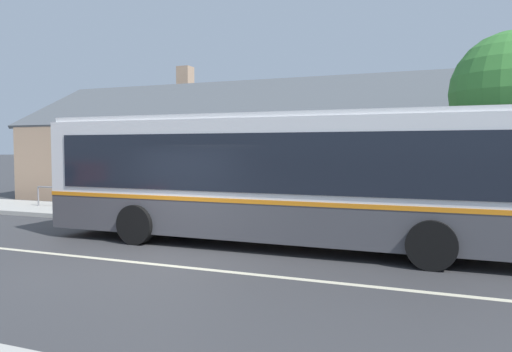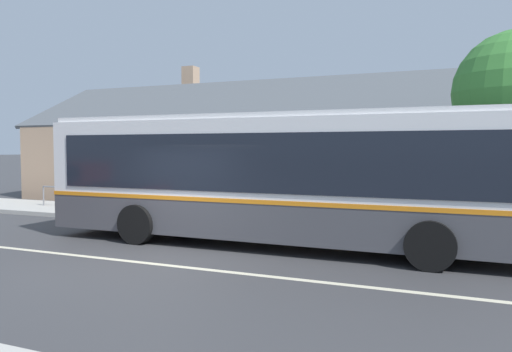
{
  "view_description": "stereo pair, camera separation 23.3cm",
  "coord_description": "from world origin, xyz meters",
  "px_view_note": "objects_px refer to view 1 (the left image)",
  "views": [
    {
      "loc": [
        6.03,
        -8.68,
        2.41
      ],
      "look_at": [
        1.42,
        2.65,
        1.73
      ],
      "focal_mm": 35.0,
      "sensor_mm": 36.0,
      "label": 1
    },
    {
      "loc": [
        6.25,
        -8.59,
        2.41
      ],
      "look_at": [
        1.42,
        2.65,
        1.73
      ],
      "focal_mm": 35.0,
      "sensor_mm": 36.0,
      "label": 2
    }
  ],
  "objects_px": {
    "bike_rack": "(49,193)",
    "bench_down_street": "(239,206)",
    "bench_by_building": "(121,201)",
    "transit_bus": "(277,176)"
  },
  "relations": [
    {
      "from": "transit_bus",
      "to": "bike_rack",
      "type": "xyz_separation_m",
      "value": [
        -10.55,
        3.23,
        -1.05
      ]
    },
    {
      "from": "bench_by_building",
      "to": "bike_rack",
      "type": "relative_size",
      "value": 1.58
    },
    {
      "from": "transit_bus",
      "to": "bike_rack",
      "type": "height_order",
      "value": "transit_bus"
    },
    {
      "from": "bench_by_building",
      "to": "bike_rack",
      "type": "bearing_deg",
      "value": 171.86
    },
    {
      "from": "transit_bus",
      "to": "bench_by_building",
      "type": "distance_m",
      "value": 7.37
    },
    {
      "from": "transit_bus",
      "to": "bike_rack",
      "type": "distance_m",
      "value": 11.09
    },
    {
      "from": "bench_by_building",
      "to": "transit_bus",
      "type": "bearing_deg",
      "value": -21.63
    },
    {
      "from": "bike_rack",
      "to": "bench_down_street",
      "type": "bearing_deg",
      "value": -3.44
    },
    {
      "from": "bike_rack",
      "to": "bench_by_building",
      "type": "bearing_deg",
      "value": -8.14
    },
    {
      "from": "bench_down_street",
      "to": "bench_by_building",
      "type": "bearing_deg",
      "value": -179.44
    }
  ]
}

